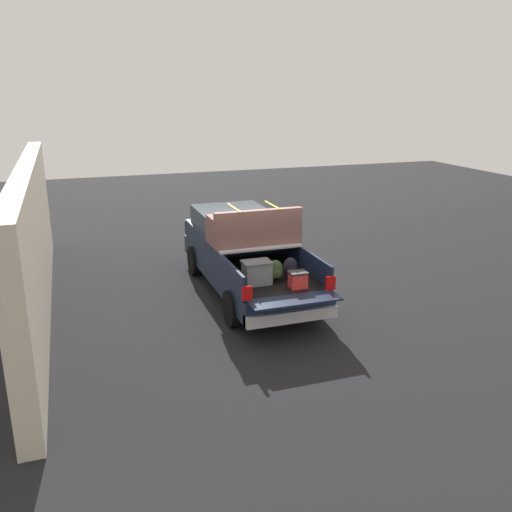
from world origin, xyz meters
name	(u,v)px	position (x,y,z in m)	size (l,w,h in m)	color
ground_plane	(248,292)	(0.00, 0.00, 0.00)	(40.00, 40.00, 0.00)	black
pickup_truck	(243,252)	(0.34, 0.00, 0.94)	(6.05, 2.06, 2.23)	#162138
building_facade	(34,240)	(0.48, 4.71, 1.62)	(11.06, 0.36, 3.23)	beige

